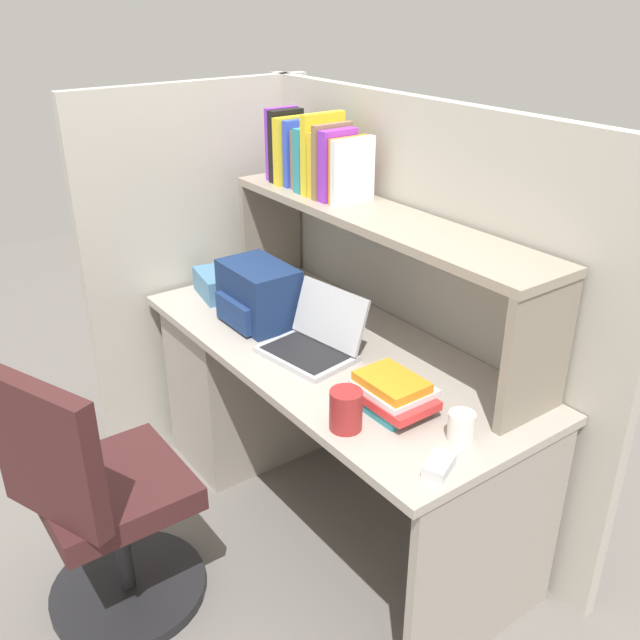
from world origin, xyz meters
TOP-DOWN VIEW (x-y plane):
  - ground_plane at (0.00, 0.00)m, footprint 8.00×8.00m
  - desk at (-0.39, 0.00)m, footprint 1.60×0.70m
  - cubicle_partition_rear at (0.00, 0.38)m, footprint 1.84×0.05m
  - cubicle_partition_left at (-0.85, -0.05)m, footprint 0.05×1.06m
  - overhead_hutch at (0.00, 0.20)m, footprint 1.44×0.28m
  - reference_books_on_shelf at (-0.38, 0.20)m, footprint 0.48×0.18m
  - laptop at (0.00, -0.07)m, footprint 0.35×0.31m
  - backpack at (-0.33, -0.10)m, footprint 0.30×0.22m
  - computer_mouse at (0.72, -0.19)m, footprint 0.10×0.12m
  - paper_cup at (0.66, -0.04)m, footprint 0.08×0.08m
  - tissue_box at (-0.64, -0.11)m, footprint 0.24×0.16m
  - snack_canister at (0.42, -0.27)m, footprint 0.10×0.10m
  - desk_book_stack at (0.42, -0.09)m, footprint 0.25×0.19m
  - office_chair at (-0.04, -0.86)m, footprint 0.53×0.55m

SIDE VIEW (x-z plane):
  - ground_plane at x=0.00m, z-range 0.00..0.00m
  - office_chair at x=-0.04m, z-range -0.07..0.86m
  - desk at x=-0.39m, z-range 0.04..0.77m
  - computer_mouse at x=0.72m, z-range 0.73..0.76m
  - paper_cup at x=0.66m, z-range 0.73..0.82m
  - cubicle_partition_rear at x=0.00m, z-range 0.00..1.55m
  - cubicle_partition_left at x=-0.85m, z-range 0.00..1.55m
  - tissue_box at x=-0.64m, z-range 0.73..0.83m
  - laptop at x=0.00m, z-range 0.67..0.89m
  - desk_book_stack at x=0.42m, z-range 0.73..0.84m
  - snack_canister at x=0.42m, z-range 0.73..0.85m
  - backpack at x=-0.33m, z-range 0.73..0.95m
  - overhead_hutch at x=0.00m, z-range 0.86..1.31m
  - reference_books_on_shelf at x=-0.38m, z-range 1.16..1.45m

